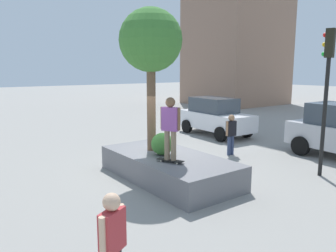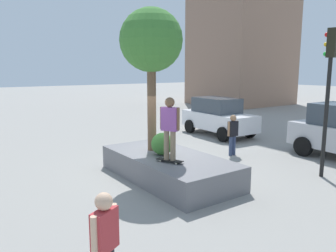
{
  "view_description": "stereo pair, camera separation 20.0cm",
  "coord_description": "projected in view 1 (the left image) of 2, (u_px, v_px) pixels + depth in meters",
  "views": [
    {
      "loc": [
        8.48,
        -6.08,
        3.33
      ],
      "look_at": [
        0.57,
        -0.25,
        1.65
      ],
      "focal_mm": 35.49,
      "sensor_mm": 36.0,
      "label": 1
    },
    {
      "loc": [
        8.59,
        -5.92,
        3.33
      ],
      "look_at": [
        0.57,
        -0.25,
        1.65
      ],
      "focal_mm": 35.49,
      "sensor_mm": 36.0,
      "label": 2
    }
  ],
  "objects": [
    {
      "name": "ground_plane",
      "position": [
        164.0,
        173.0,
        10.84
      ],
      "size": [
        120.0,
        120.0,
        0.0
      ],
      "primitive_type": "plane",
      "color": "gray"
    },
    {
      "name": "planter_ledge",
      "position": [
        168.0,
        167.0,
        10.18
      ],
      "size": [
        4.62,
        2.22,
        0.75
      ],
      "primitive_type": "cube",
      "color": "slate",
      "rests_on": "ground"
    },
    {
      "name": "plaza_tree",
      "position": [
        151.0,
        42.0,
        10.18
      ],
      "size": [
        1.96,
        1.96,
        4.45
      ],
      "color": "brown",
      "rests_on": "planter_ledge"
    },
    {
      "name": "boxwood_shrub",
      "position": [
        162.0,
        144.0,
        10.09
      ],
      "size": [
        0.68,
        0.68,
        0.68
      ],
      "primitive_type": "sphere",
      "color": "#3D7A33",
      "rests_on": "planter_ledge"
    },
    {
      "name": "skateboard",
      "position": [
        170.0,
        160.0,
        9.31
      ],
      "size": [
        0.81,
        0.52,
        0.07
      ],
      "color": "black",
      "rests_on": "planter_ledge"
    },
    {
      "name": "skateboarder",
      "position": [
        170.0,
        124.0,
        9.14
      ],
      "size": [
        0.54,
        0.39,
        1.76
      ],
      "color": "#847056",
      "rests_on": "skateboard"
    },
    {
      "name": "police_car",
      "position": [
        215.0,
        116.0,
        16.93
      ],
      "size": [
        4.18,
        2.09,
        1.9
      ],
      "color": "white",
      "rests_on": "ground"
    },
    {
      "name": "traffic_light_corner",
      "position": [
        327.0,
        78.0,
        10.03
      ],
      "size": [
        0.37,
        0.34,
        4.52
      ],
      "color": "black",
      "rests_on": "ground"
    },
    {
      "name": "pedestrian_crossing",
      "position": [
        231.0,
        132.0,
        12.94
      ],
      "size": [
        0.25,
        0.54,
        1.6
      ],
      "color": "navy",
      "rests_on": "ground"
    },
    {
      "name": "passerby_with_bag",
      "position": [
        113.0,
        240.0,
        4.69
      ],
      "size": [
        0.38,
        0.5,
        1.64
      ],
      "color": "black",
      "rests_on": "ground"
    }
  ]
}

